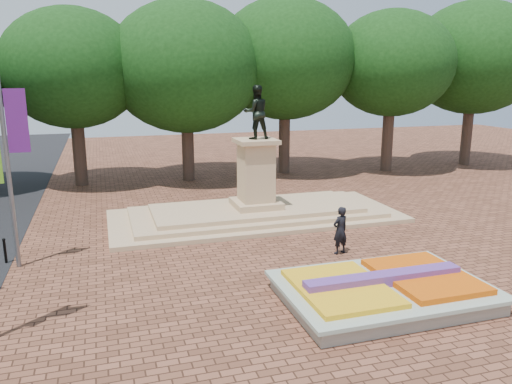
{
  "coord_description": "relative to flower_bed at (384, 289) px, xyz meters",
  "views": [
    {
      "loc": [
        -7.01,
        -14.49,
        6.81
      ],
      "look_at": [
        -1.13,
        4.4,
        2.2
      ],
      "focal_mm": 35.0,
      "sensor_mm": 36.0,
      "label": 1
    }
  ],
  "objects": [
    {
      "name": "monument",
      "position": [
        -1.03,
        10.0,
        0.5
      ],
      "size": [
        14.0,
        6.0,
        6.4
      ],
      "color": "tan",
      "rests_on": "ground"
    },
    {
      "name": "flower_bed",
      "position": [
        0.0,
        0.0,
        0.0
      ],
      "size": [
        6.3,
        4.3,
        0.91
      ],
      "color": "gray",
      "rests_on": "ground"
    },
    {
      "name": "tree_row_back",
      "position": [
        1.31,
        20.0,
        6.29
      ],
      "size": [
        44.8,
        8.8,
        10.43
      ],
      "color": "#36241D",
      "rests_on": "ground"
    },
    {
      "name": "ground",
      "position": [
        -1.03,
        2.0,
        -0.38
      ],
      "size": [
        90.0,
        90.0,
        0.0
      ],
      "primitive_type": "plane",
      "color": "brown",
      "rests_on": "ground"
    },
    {
      "name": "pedestrian",
      "position": [
        0.62,
        4.26,
        0.57
      ],
      "size": [
        0.79,
        0.63,
        1.9
      ],
      "primitive_type": "imported",
      "rotation": [
        0.0,
        0.0,
        3.42
      ],
      "color": "black",
      "rests_on": "ground"
    }
  ]
}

